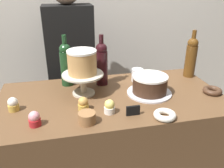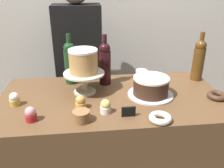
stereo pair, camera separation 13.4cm
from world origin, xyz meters
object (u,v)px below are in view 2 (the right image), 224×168
(donut_chocolate, at_px, (217,96))
(price_sign_chalkboard, at_px, (129,112))
(donut_sugar, at_px, (160,118))
(cake_stand_pedestal, at_px, (84,79))
(white_layer_cake, at_px, (83,61))
(wine_bottle_amber, at_px, (199,59))
(cupcake_vanilla, at_px, (15,99))
(barista_figure, at_px, (80,76))
(cupcake_caramel, at_px, (81,102))
(cupcake_strawberry, at_px, (31,114))
(chocolate_round_cake, at_px, (151,86))
(cookie_stack, at_px, (81,116))
(wine_bottle_green, at_px, (70,62))
(cupcake_lemon, at_px, (106,107))
(wine_bottle_dark_red, at_px, (105,63))
(coffee_cup_ceramic, at_px, (141,76))

(donut_chocolate, xyz_separation_m, price_sign_chalkboard, (-0.54, -0.14, 0.01))
(donut_sugar, bearing_deg, cake_stand_pedestal, 135.27)
(white_layer_cake, bearing_deg, donut_sugar, -44.73)
(wine_bottle_amber, height_order, donut_chocolate, wine_bottle_amber)
(cupcake_vanilla, height_order, barista_figure, barista_figure)
(white_layer_cake, xyz_separation_m, cupcake_caramel, (-0.02, -0.19, -0.16))
(cupcake_strawberry, bearing_deg, chocolate_round_cake, 17.35)
(white_layer_cake, distance_m, cookie_stack, 0.36)
(wine_bottle_green, distance_m, cupcake_lemon, 0.47)
(white_layer_cake, distance_m, cupcake_lemon, 0.32)
(cupcake_vanilla, relative_size, donut_chocolate, 0.66)
(cake_stand_pedestal, relative_size, price_sign_chalkboard, 3.45)
(cake_stand_pedestal, distance_m, cupcake_strawberry, 0.39)
(white_layer_cake, height_order, cookie_stack, white_layer_cake)
(chocolate_round_cake, bearing_deg, donut_sugar, -94.97)
(white_layer_cake, distance_m, donut_chocolate, 0.80)
(cake_stand_pedestal, bearing_deg, cupcake_vanilla, -163.04)
(wine_bottle_dark_red, relative_size, cupcake_vanilla, 4.38)
(wine_bottle_amber, distance_m, cookie_stack, 0.90)
(cake_stand_pedestal, relative_size, wine_bottle_green, 0.74)
(cake_stand_pedestal, distance_m, cupcake_vanilla, 0.40)
(cake_stand_pedestal, distance_m, white_layer_cake, 0.11)
(wine_bottle_amber, relative_size, cupcake_vanilla, 4.38)
(donut_chocolate, xyz_separation_m, coffee_cup_ceramic, (-0.38, 0.28, 0.03))
(cupcake_lemon, bearing_deg, chocolate_round_cake, 30.77)
(wine_bottle_green, xyz_separation_m, cookie_stack, (0.07, -0.48, -0.12))
(cookie_stack, bearing_deg, cupcake_lemon, 28.35)
(wine_bottle_amber, height_order, cookie_stack, wine_bottle_amber)
(wine_bottle_green, distance_m, cookie_stack, 0.50)
(wine_bottle_green, bearing_deg, cake_stand_pedestal, -61.67)
(chocolate_round_cake, bearing_deg, coffee_cup_ceramic, 92.94)
(cupcake_caramel, distance_m, cookie_stack, 0.13)
(chocolate_round_cake, height_order, price_sign_chalkboard, chocolate_round_cake)
(wine_bottle_green, bearing_deg, donut_chocolate, -20.84)
(chocolate_round_cake, bearing_deg, wine_bottle_green, 152.66)
(cupcake_strawberry, xyz_separation_m, cupcake_caramel, (0.24, 0.09, 0.00))
(wine_bottle_dark_red, relative_size, donut_chocolate, 2.91)
(cupcake_lemon, bearing_deg, wine_bottle_green, 114.94)
(cupcake_caramel, xyz_separation_m, coffee_cup_ceramic, (0.40, 0.31, 0.01))
(cupcake_caramel, distance_m, barista_figure, 0.73)
(wine_bottle_green, height_order, cookie_stack, wine_bottle_green)
(chocolate_round_cake, distance_m, donut_chocolate, 0.38)
(cupcake_strawberry, distance_m, cupcake_vanilla, 0.21)
(cupcake_vanilla, bearing_deg, chocolate_round_cake, 2.39)
(cupcake_strawberry, relative_size, price_sign_chalkboard, 1.06)
(cupcake_vanilla, xyz_separation_m, price_sign_chalkboard, (0.59, -0.18, -0.01))
(cake_stand_pedestal, bearing_deg, barista_figure, 94.53)
(cupcake_strawberry, distance_m, donut_sugar, 0.63)
(cupcake_vanilla, distance_m, donut_chocolate, 1.14)
(wine_bottle_green, xyz_separation_m, price_sign_chalkboard, (0.30, -0.46, -0.12))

